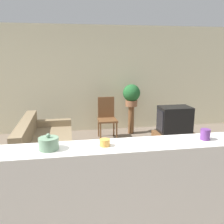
{
  "coord_description": "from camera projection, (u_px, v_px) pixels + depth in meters",
  "views": [
    {
      "loc": [
        -0.39,
        -3.02,
        1.98
      ],
      "look_at": [
        0.45,
        1.78,
        0.85
      ],
      "focal_mm": 40.0,
      "sensor_mm": 36.0,
      "label": 1
    }
  ],
  "objects": [
    {
      "name": "television",
      "position": [
        174.0,
        120.0,
        5.12
      ],
      "size": [
        0.64,
        0.43,
        0.54
      ],
      "color": "black",
      "rests_on": "tv_stand"
    },
    {
      "name": "coffee_tin",
      "position": [
        205.0,
        134.0,
        2.75
      ],
      "size": [
        0.11,
        0.11,
        0.12
      ],
      "color": "#66337F",
      "rests_on": "foreground_counter"
    },
    {
      "name": "wooden_chair",
      "position": [
        107.0,
        116.0,
        5.98
      ],
      "size": [
        0.44,
        0.44,
        0.98
      ],
      "color": "brown",
      "rests_on": "ground_plane"
    },
    {
      "name": "potted_plant",
      "position": [
        132.0,
        94.0,
        6.21
      ],
      "size": [
        0.43,
        0.43,
        0.55
      ],
      "color": "#8E5B3D",
      "rests_on": "plant_stand"
    },
    {
      "name": "wall_back",
      "position": [
        84.0,
        80.0,
        6.4
      ],
      "size": [
        9.0,
        0.06,
        2.7
      ],
      "color": "beige",
      "rests_on": "ground_plane"
    },
    {
      "name": "tv_stand",
      "position": [
        173.0,
        141.0,
        5.22
      ],
      "size": [
        0.83,
        0.45,
        0.4
      ],
      "color": "brown",
      "rests_on": "ground_plane"
    },
    {
      "name": "ground_plane",
      "position": [
        102.0,
        203.0,
        3.42
      ],
      "size": [
        14.0,
        14.0,
        0.0
      ],
      "primitive_type": "plane",
      "color": "#756656"
    },
    {
      "name": "decorative_bowl",
      "position": [
        49.0,
        143.0,
        2.47
      ],
      "size": [
        0.2,
        0.2,
        0.17
      ],
      "color": "gray",
      "rests_on": "foreground_counter"
    },
    {
      "name": "plant_stand",
      "position": [
        131.0,
        120.0,
        6.35
      ],
      "size": [
        0.15,
        0.15,
        0.71
      ],
      "color": "brown",
      "rests_on": "ground_plane"
    },
    {
      "name": "couch",
      "position": [
        45.0,
        147.0,
        4.68
      ],
      "size": [
        0.93,
        1.87,
        0.79
      ],
      "color": "#847051",
      "rests_on": "ground_plane"
    },
    {
      "name": "candle_jar",
      "position": [
        105.0,
        143.0,
        2.57
      ],
      "size": [
        0.11,
        0.11,
        0.07
      ],
      "color": "gold",
      "rests_on": "foreground_counter"
    },
    {
      "name": "foreground_counter",
      "position": [
        109.0,
        192.0,
        2.71
      ],
      "size": [
        2.9,
        0.44,
        1.06
      ],
      "color": "white",
      "rests_on": "ground_plane"
    }
  ]
}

